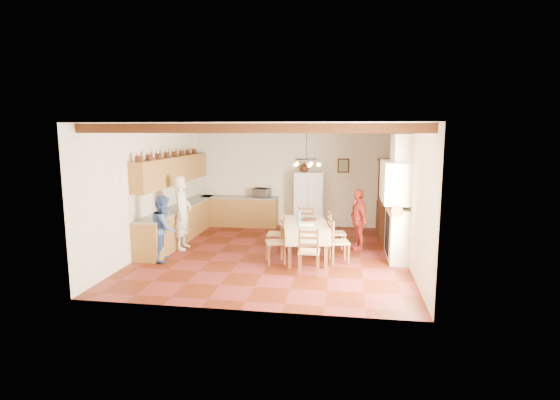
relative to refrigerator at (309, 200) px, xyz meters
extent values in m
cube|color=#501A0B|center=(-0.55, -3.01, -0.85)|extent=(6.00, 6.50, 0.02)
cube|color=white|center=(-0.55, -3.01, 2.17)|extent=(6.00, 6.50, 0.02)
cube|color=beige|center=(-0.55, 0.25, 0.66)|extent=(6.00, 0.02, 3.00)
cube|color=beige|center=(-0.55, -6.27, 0.66)|extent=(6.00, 0.02, 3.00)
cube|color=beige|center=(-3.56, -3.01, 0.66)|extent=(0.02, 6.50, 3.00)
cube|color=beige|center=(2.46, -3.01, 0.66)|extent=(0.02, 6.50, 3.00)
cube|color=olive|center=(-3.25, -1.96, -0.41)|extent=(0.60, 4.30, 0.86)
cube|color=olive|center=(-2.10, -0.06, -0.41)|extent=(2.30, 0.60, 0.86)
cube|color=slate|center=(-3.25, -1.96, 0.04)|extent=(0.62, 4.30, 0.04)
cube|color=slate|center=(-2.10, -0.06, 0.04)|extent=(2.34, 0.62, 0.04)
cube|color=white|center=(-3.54, -1.96, 0.36)|extent=(0.03, 4.30, 0.60)
cube|color=white|center=(-2.10, 0.22, 0.36)|extent=(2.30, 0.03, 0.60)
cube|color=olive|center=(-3.38, -1.96, 1.01)|extent=(0.35, 4.20, 0.70)
cube|color=black|center=(1.00, 0.22, 1.01)|extent=(0.34, 0.03, 0.42)
cube|color=white|center=(0.00, 0.00, 0.00)|extent=(0.87, 0.73, 1.67)
cube|color=beige|center=(0.20, -3.11, -0.05)|extent=(1.21, 1.96, 0.05)
cube|color=brown|center=(-0.05, -3.98, -0.46)|extent=(0.08, 0.08, 0.76)
cube|color=brown|center=(0.70, -3.87, -0.46)|extent=(0.08, 0.08, 0.76)
cube|color=brown|center=(-0.30, -2.35, -0.46)|extent=(0.08, 0.08, 0.76)
cube|color=brown|center=(0.45, -2.24, -0.46)|extent=(0.08, 0.08, 0.76)
torus|color=black|center=(0.20, -3.11, 1.41)|extent=(0.47, 0.47, 0.03)
imported|color=white|center=(-2.84, -2.84, 0.06)|extent=(0.49, 0.69, 1.80)
imported|color=#3A579C|center=(-2.89, -3.81, -0.11)|extent=(0.70, 0.82, 1.46)
imported|color=#BE372A|center=(1.40, -2.23, -0.09)|extent=(0.64, 0.94, 1.48)
imported|color=silver|center=(-1.41, -0.06, 0.20)|extent=(0.54, 0.44, 0.26)
imported|color=#321911|center=(-0.14, 0.00, 0.98)|extent=(0.29, 0.29, 0.29)
camera|label=1|loc=(1.08, -12.78, 2.03)|focal=28.00mm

